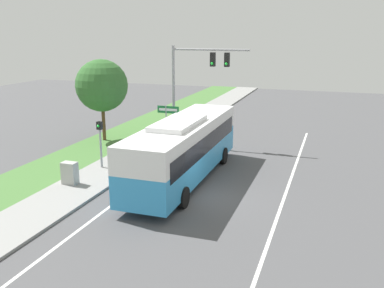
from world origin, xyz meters
name	(u,v)px	position (x,y,z in m)	size (l,w,h in m)	color
ground_plane	(203,197)	(0.00, 0.00, 0.00)	(80.00, 80.00, 0.00)	#4C4C4F
sidewalk	(88,182)	(-6.20, 0.00, 0.06)	(2.80, 80.00, 0.12)	gray
grass_verge	(37,175)	(-9.40, 0.00, 0.05)	(3.60, 80.00, 0.10)	#477538
lane_divider_near	(134,188)	(-3.60, 0.00, 0.00)	(0.14, 30.00, 0.01)	silver
lane_divider_far	(281,207)	(3.60, 0.00, 0.00)	(0.14, 30.00, 0.01)	silver
bus	(184,146)	(-1.68, 2.01, 1.84)	(2.68, 11.11, 3.33)	#3393D1
signal_gantry	(195,76)	(-3.53, 9.22, 4.68)	(5.28, 0.41, 6.64)	#939399
pedestrian_signal	(100,137)	(-6.70, 2.20, 1.89)	(0.28, 0.34, 2.74)	#939399
street_sign	(167,117)	(-4.93, 7.74, 2.07)	(1.50, 0.08, 2.86)	#939399
utility_cabinet	(70,173)	(-6.80, -0.68, 0.68)	(0.75, 0.49, 1.11)	#A8A8A3
roadside_tree	(102,86)	(-9.79, 7.84, 3.94)	(3.58, 3.58, 5.64)	brown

